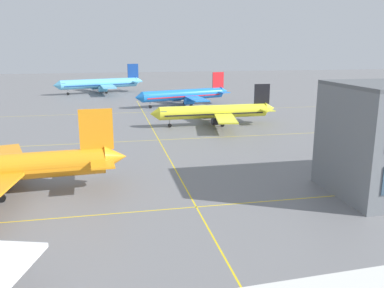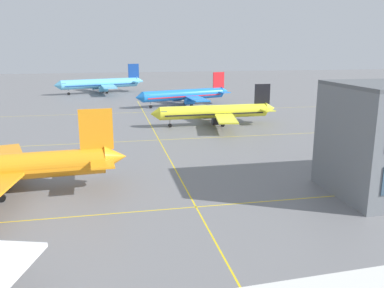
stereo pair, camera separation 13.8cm
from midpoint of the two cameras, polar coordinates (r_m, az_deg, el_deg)
The scene contains 4 objects.
airliner_third_row at distance 102.44m, azimuth 3.36°, elevation 4.55°, with size 32.66×28.22×10.17m.
airliner_far_left_stand at distance 136.37m, azimuth -1.00°, elevation 6.94°, with size 33.98×28.98×10.75m.
airliner_far_right_stand at distance 176.65m, azimuth -12.63°, elevation 8.30°, with size 37.62×32.13×11.95m.
taxiway_markings at distance 69.01m, azimuth -2.68°, elevation -2.93°, with size 142.00×166.38×0.01m.
Camera 2 is at (-10.02, -10.64, 19.75)m, focal length 37.91 mm.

